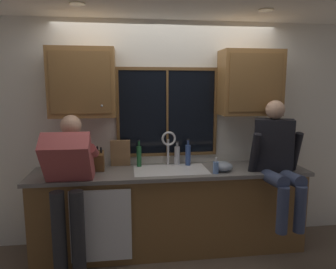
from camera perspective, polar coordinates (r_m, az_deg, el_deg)
The scene contains 25 objects.
back_wall at distance 3.71m, azimuth -0.28°, elevation 0.31°, with size 5.32×0.12×2.55m, color silver.
ceiling_downlight_left at distance 3.09m, azimuth -16.24°, elevation 21.93°, with size 0.14×0.14×0.01m, color #FFEAB2.
ceiling_downlight_right at distance 3.34m, azimuth 17.49°, elevation 20.86°, with size 0.14×0.14×0.01m, color #FFEAB2.
window_glass at distance 3.61m, azimuth -0.10°, elevation 4.07°, with size 1.10×0.02×0.95m, color black.
window_frame_top at distance 3.59m, azimuth -0.08°, elevation 11.91°, with size 1.17×0.02×0.04m, color brown.
window_frame_bottom at distance 3.68m, azimuth -0.08°, elevation -3.61°, with size 1.17×0.02×0.04m, color brown.
window_frame_left at distance 3.57m, azimuth -9.17°, elevation 3.90°, with size 0.04×0.02×0.95m, color brown.
window_frame_right at distance 3.72m, azimuth 8.65°, elevation 4.11°, with size 0.04×0.02×0.95m, color brown.
window_mullion_center at distance 3.60m, azimuth -0.08°, elevation 4.06°, with size 0.02×0.02×0.95m, color brown.
lower_cabinet_run at distance 3.60m, azimuth 0.46°, elevation -13.81°, with size 2.92×0.58×0.88m, color brown.
countertop at distance 3.43m, azimuth 0.51°, elevation -6.83°, with size 2.98×0.62×0.04m, color slate.
dishwasher_front at distance 3.28m, azimuth -12.13°, elevation -16.02°, with size 0.60×0.02×0.74m, color white.
upper_cabinet_left at distance 3.44m, azimuth -15.32°, elevation 9.10°, with size 0.68×0.36×0.72m.
upper_cabinet_right at distance 3.68m, azimuth 14.78°, elevation 9.10°, with size 0.68×0.36×0.72m.
sink at distance 3.46m, azimuth 0.53°, elevation -8.03°, with size 0.80×0.46×0.21m.
faucet at distance 3.55m, azimuth 0.25°, elevation -1.74°, with size 0.18×0.09×0.40m.
person_standing at distance 3.15m, azimuth -17.63°, elevation -7.69°, with size 0.53×0.70×1.54m.
person_sitting_on_counter at distance 3.46m, azimuth 19.32°, elevation -3.73°, with size 0.54×0.66×1.26m.
knife_block at distance 3.43m, azimuth -12.60°, elevation -4.82°, with size 0.12×0.18×0.32m.
cutting_board at distance 3.58m, azimuth -8.69°, elevation -3.40°, with size 0.22×0.02×0.31m, color #997047.
mixing_bowl at distance 3.44m, azimuth 9.94°, elevation -5.76°, with size 0.21×0.21×0.11m, color #8C99A8.
soap_dispenser at distance 3.32m, azimuth 8.72°, elevation -5.92°, with size 0.06×0.07×0.17m.
bottle_green_glass at distance 3.64m, azimuth 1.67°, elevation -3.73°, with size 0.06×0.06×0.27m.
bottle_tall_clear at distance 3.56m, azimuth -5.31°, elevation -3.86°, with size 0.05×0.05×0.30m.
bottle_amber_small at distance 3.60m, azimuth 3.66°, elevation -3.66°, with size 0.06×0.06×0.31m.
Camera 1 is at (-0.46, -3.57, 1.84)m, focal length 33.39 mm.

